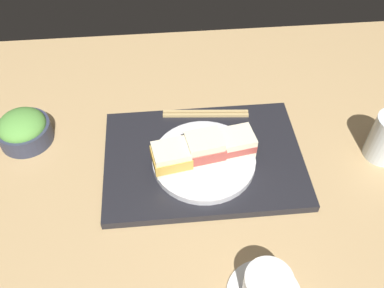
{
  "coord_description": "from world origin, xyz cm",
  "views": [
    {
      "loc": [
        3.55,
        59.35,
        72.56
      ],
      "look_at": [
        -1.95,
        -0.05,
        5.0
      ],
      "focal_mm": 39.14,
      "sensor_mm": 36.0,
      "label": 1
    }
  ],
  "objects_px": {
    "sandwich_middle": "(204,148)",
    "sandwich_plate": "(204,160)",
    "sandwich_near": "(236,143)",
    "chopsticks_pair": "(206,114)",
    "salad_bowl": "(23,129)",
    "sandwich_far": "(171,157)"
  },
  "relations": [
    {
      "from": "sandwich_near",
      "to": "sandwich_middle",
      "type": "height_order",
      "value": "sandwich_middle"
    },
    {
      "from": "salad_bowl",
      "to": "sandwich_near",
      "type": "bearing_deg",
      "value": 167.07
    },
    {
      "from": "sandwich_middle",
      "to": "sandwich_far",
      "type": "xyz_separation_m",
      "value": [
        0.07,
        0.02,
        -0.0
      ]
    },
    {
      "from": "sandwich_plate",
      "to": "sandwich_near",
      "type": "relative_size",
      "value": 2.69
    },
    {
      "from": "sandwich_near",
      "to": "salad_bowl",
      "type": "xyz_separation_m",
      "value": [
        0.47,
        -0.11,
        -0.02
      ]
    },
    {
      "from": "sandwich_middle",
      "to": "salad_bowl",
      "type": "height_order",
      "value": "sandwich_middle"
    },
    {
      "from": "salad_bowl",
      "to": "sandwich_plate",
      "type": "bearing_deg",
      "value": 162.92
    },
    {
      "from": "sandwich_plate",
      "to": "sandwich_far",
      "type": "height_order",
      "value": "sandwich_far"
    },
    {
      "from": "sandwich_near",
      "to": "sandwich_middle",
      "type": "bearing_deg",
      "value": 12.14
    },
    {
      "from": "sandwich_far",
      "to": "chopsticks_pair",
      "type": "bearing_deg",
      "value": -119.33
    },
    {
      "from": "sandwich_near",
      "to": "sandwich_far",
      "type": "bearing_deg",
      "value": 12.14
    },
    {
      "from": "chopsticks_pair",
      "to": "salad_bowl",
      "type": "bearing_deg",
      "value": 3.18
    },
    {
      "from": "sandwich_near",
      "to": "chopsticks_pair",
      "type": "relative_size",
      "value": 0.4
    },
    {
      "from": "sandwich_near",
      "to": "chopsticks_pair",
      "type": "height_order",
      "value": "sandwich_near"
    },
    {
      "from": "sandwich_middle",
      "to": "sandwich_far",
      "type": "bearing_deg",
      "value": 12.14
    },
    {
      "from": "sandwich_near",
      "to": "salad_bowl",
      "type": "bearing_deg",
      "value": -12.93
    },
    {
      "from": "chopsticks_pair",
      "to": "sandwich_near",
      "type": "bearing_deg",
      "value": 110.49
    },
    {
      "from": "sandwich_plate",
      "to": "sandwich_middle",
      "type": "height_order",
      "value": "sandwich_middle"
    },
    {
      "from": "sandwich_plate",
      "to": "chopsticks_pair",
      "type": "xyz_separation_m",
      "value": [
        -0.02,
        -0.15,
        -0.0
      ]
    },
    {
      "from": "sandwich_middle",
      "to": "sandwich_plate",
      "type": "bearing_deg",
      "value": 26.57
    },
    {
      "from": "sandwich_near",
      "to": "salad_bowl",
      "type": "distance_m",
      "value": 0.48
    },
    {
      "from": "sandwich_plate",
      "to": "salad_bowl",
      "type": "bearing_deg",
      "value": -17.08
    }
  ]
}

